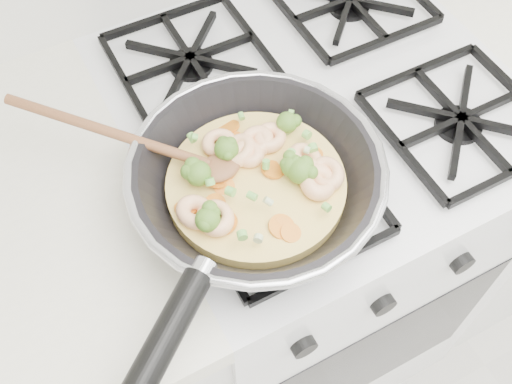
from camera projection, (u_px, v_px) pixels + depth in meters
name	position (u px, v px, depth m)	size (l,w,h in m)	color
stove	(302.00, 234.00, 1.30)	(0.60, 0.60, 0.92)	white
skillet	(254.00, 181.00, 0.77)	(0.45, 0.46, 0.10)	black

